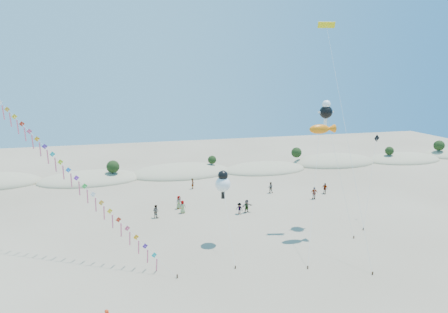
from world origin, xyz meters
TOP-DOWN VIEW (x-y plane):
  - dune_ridge at (1.06, 45.14)m, footprint 145.30×11.49m
  - kite_train at (-16.35, 17.61)m, footprint 21.01×16.47m
  - fish_kite at (11.73, 14.76)m, footprint 6.30×7.90m
  - cartoon_kite_low at (0.61, 15.33)m, footprint 1.63×7.02m
  - cartoon_kite_high at (13.89, 17.97)m, footprint 2.28×6.44m
  - parafoil_kite at (13.54, 18.05)m, footprint 2.32×13.98m
  - dark_kite at (20.47, 17.32)m, footprint 4.57×4.65m
  - beachgoers at (5.43, 26.07)m, footprint 27.11×13.43m

SIDE VIEW (x-z plane):
  - dune_ridge at x=1.06m, z-range -2.67..2.90m
  - beachgoers at x=5.43m, z-range -0.05..1.78m
  - cartoon_kite_low at x=0.61m, z-range 2.73..10.84m
  - dark_kite at x=20.47m, z-range 2.08..12.76m
  - kite_train at x=-16.35m, z-range 0.31..19.84m
  - fish_kite at x=11.73m, z-range 5.84..18.64m
  - cartoon_kite_high at x=13.89m, z-range 6.33..21.50m
  - parafoil_kite at x=13.54m, z-range 10.84..34.84m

